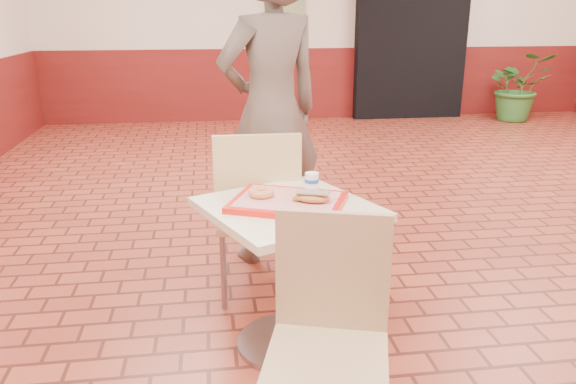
{
  "coord_description": "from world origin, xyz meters",
  "views": [
    {
      "loc": [
        -1.7,
        -3.08,
        1.51
      ],
      "look_at": [
        -1.38,
        -0.79,
        0.76
      ],
      "focal_mm": 35.0,
      "sensor_mm": 36.0,
      "label": 1
    }
  ],
  "objects": [
    {
      "name": "chair_main_back",
      "position": [
        -1.47,
        -0.3,
        0.53
      ],
      "size": [
        0.44,
        0.44,
        0.94
      ],
      "rotation": [
        0.0,
        0.0,
        3.13
      ],
      "color": "#DCC584",
      "rests_on": "ground"
    },
    {
      "name": "corridor_doorway",
      "position": [
        1.2,
        4.88,
        1.1
      ],
      "size": [
        1.6,
        0.22,
        2.2
      ],
      "primitive_type": "cube",
      "color": "black",
      "rests_on": "ground"
    },
    {
      "name": "room_shell",
      "position": [
        0.0,
        0.0,
        1.5
      ],
      "size": [
        8.01,
        10.01,
        3.01
      ],
      "color": "maroon",
      "rests_on": "ground"
    },
    {
      "name": "ring_donut",
      "position": [
        -1.49,
        -0.74,
        0.75
      ],
      "size": [
        0.15,
        0.15,
        0.04
      ],
      "primitive_type": "torus",
      "rotation": [
        0.0,
        0.0,
        0.4
      ],
      "color": "#D6804E",
      "rests_on": "serving_tray"
    },
    {
      "name": "customer",
      "position": [
        -1.33,
        0.25,
        0.94
      ],
      "size": [
        0.8,
        0.67,
        1.87
      ],
      "primitive_type": "imported",
      "rotation": [
        0.0,
        0.0,
        3.53
      ],
      "color": "brown",
      "rests_on": "ground"
    },
    {
      "name": "long_john_donut",
      "position": [
        -1.28,
        -0.85,
        0.76
      ],
      "size": [
        0.17,
        0.13,
        0.05
      ],
      "rotation": [
        0.0,
        0.0,
        -0.37
      ],
      "color": "#BB7536",
      "rests_on": "serving_tray"
    },
    {
      "name": "chair_main_front",
      "position": [
        -1.33,
        -1.44,
        0.48
      ],
      "size": [
        0.5,
        0.5,
        0.87
      ],
      "rotation": [
        0.0,
        0.0,
        -0.29
      ],
      "color": "tan",
      "rests_on": "ground"
    },
    {
      "name": "serving_tray",
      "position": [
        -1.38,
        -0.79,
        0.72
      ],
      "size": [
        0.47,
        0.37,
        0.03
      ],
      "rotation": [
        0.0,
        0.0,
        -0.41
      ],
      "color": "red",
      "rests_on": "main_table"
    },
    {
      "name": "potted_plant",
      "position": [
        2.65,
        4.4,
        0.48
      ],
      "size": [
        0.93,
        0.82,
        0.96
      ],
      "primitive_type": "imported",
      "rotation": [
        0.0,
        0.0,
        -0.09
      ],
      "color": "#31712D",
      "rests_on": "ground"
    },
    {
      "name": "wainscot_band",
      "position": [
        0.0,
        0.0,
        0.5
      ],
      "size": [
        8.0,
        10.0,
        1.0
      ],
      "color": "maroon",
      "rests_on": "ground"
    },
    {
      "name": "main_table",
      "position": [
        -1.38,
        -0.79,
        0.47
      ],
      "size": [
        0.67,
        0.67,
        0.7
      ],
      "rotation": [
        0.0,
        0.0,
        0.41
      ],
      "color": "beige",
      "rests_on": "ground"
    },
    {
      "name": "promo_poster",
      "position": [
        -0.6,
        4.94,
        1.6
      ],
      "size": [
        0.5,
        0.03,
        1.2
      ],
      "primitive_type": "cube",
      "color": "gray",
      "rests_on": "wainscot_band"
    },
    {
      "name": "paper_cup",
      "position": [
        -1.25,
        -0.68,
        0.77
      ],
      "size": [
        0.06,
        0.06,
        0.08
      ],
      "rotation": [
        0.0,
        0.0,
        -0.12
      ],
      "color": "white",
      "rests_on": "serving_tray"
    }
  ]
}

